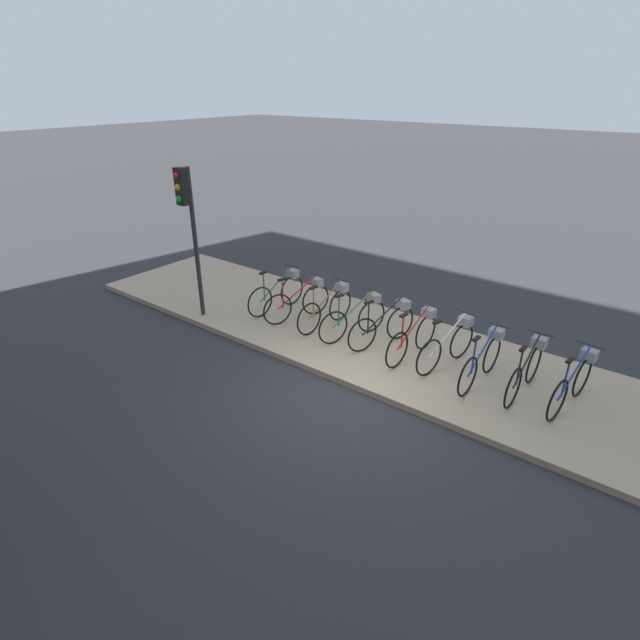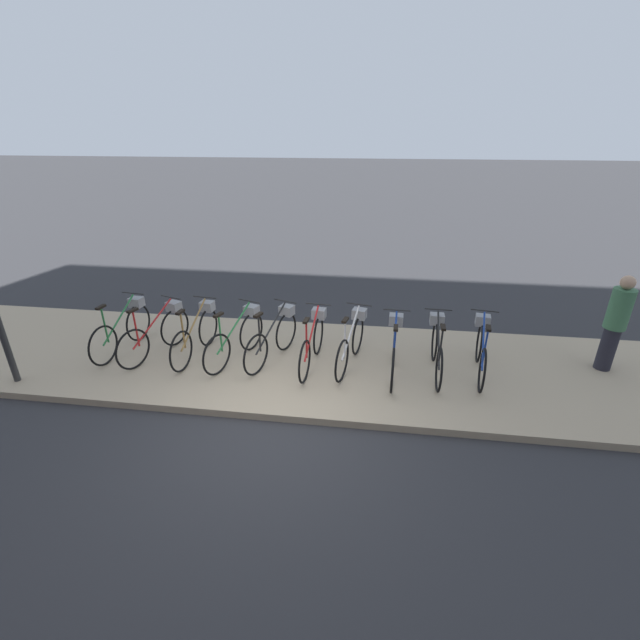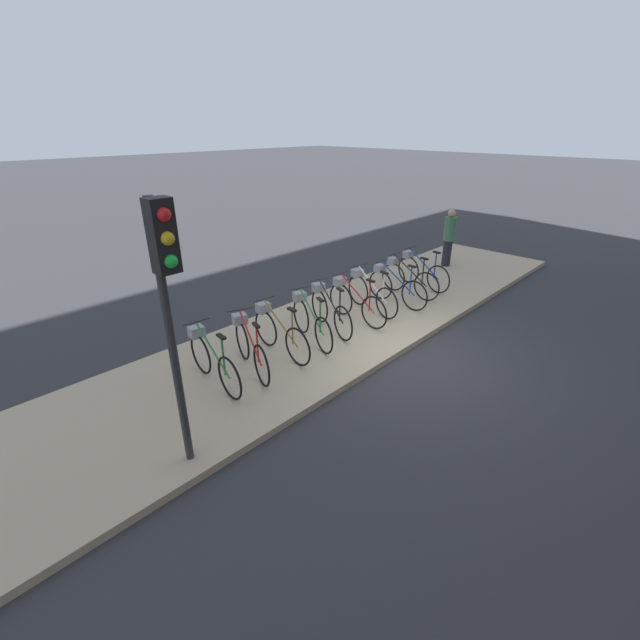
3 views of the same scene
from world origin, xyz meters
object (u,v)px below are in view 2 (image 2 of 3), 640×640
Objects in this scene: parked_bicycle_1 at (158,331)px; parked_bicycle_8 at (437,347)px; parked_bicycle_2 at (197,332)px; parked_bicycle_7 at (394,348)px; parked_bicycle_4 at (274,336)px; parked_bicycle_3 at (238,336)px; parked_bicycle_5 at (313,340)px; pedestrian at (616,322)px; parked_bicycle_9 at (481,348)px; parked_bicycle_0 at (124,327)px; parked_bicycle_6 at (352,340)px.

parked_bicycle_8 is (4.95, 0.04, 0.00)m from parked_bicycle_1.
parked_bicycle_2 and parked_bicycle_7 have the same top height.
parked_bicycle_2 and parked_bicycle_4 have the same top height.
parked_bicycle_2 is 1.00× the size of parked_bicycle_7.
parked_bicycle_2 and parked_bicycle_3 have the same top height.
parked_bicycle_5 is at bearing 0.17° from parked_bicycle_1.
pedestrian reaches higher than parked_bicycle_4.
pedestrian reaches higher than parked_bicycle_3.
parked_bicycle_5 is at bearing -7.28° from parked_bicycle_4.
pedestrian is at bearing 10.83° from parked_bicycle_9.
parked_bicycle_0 is 6.39m from parked_bicycle_9.
parked_bicycle_8 is (2.10, 0.03, 0.00)m from parked_bicycle_5.
parked_bicycle_4 and parked_bicycle_6 have the same top height.
parked_bicycle_3 is 2.74m from parked_bicycle_7.
parked_bicycle_4 and parked_bicycle_7 have the same top height.
parked_bicycle_9 is (2.83, 0.09, 0.00)m from parked_bicycle_5.
parked_bicycle_4 is (1.42, 0.03, 0.00)m from parked_bicycle_2.
parked_bicycle_3 is 3.45m from parked_bicycle_8.
parked_bicycle_3 is 2.02m from parked_bicycle_6.
parked_bicycle_3 is 0.95× the size of parked_bicycle_7.
parked_bicycle_4 is at bearing -179.96° from parked_bicycle_9.
parked_bicycle_2 is 1.00× the size of parked_bicycle_8.
parked_bicycle_1 is at bearing -6.81° from parked_bicycle_0.
pedestrian is (8.56, 0.43, 0.43)m from parked_bicycle_0.
parked_bicycle_6 is 2.17m from parked_bicycle_9.
parked_bicycle_4 is at bearing 172.72° from parked_bicycle_5.
parked_bicycle_0 is 3.56m from parked_bicycle_5.
parked_bicycle_0 is at bearing -179.85° from parked_bicycle_9.
parked_bicycle_4 is 3.54m from parked_bicycle_9.
parked_bicycle_1 is at bearing -179.50° from parked_bicycle_8.
parked_bicycle_3 is (1.49, 0.01, 0.00)m from parked_bicycle_1.
parked_bicycle_1 and parked_bicycle_7 have the same top height.
parked_bicycle_8 is at bearing 0.50° from parked_bicycle_1.
parked_bicycle_6 is 0.98× the size of parked_bicycle_8.
parked_bicycle_9 is at bearing 0.15° from parked_bicycle_0.
parked_bicycle_7 is (4.23, -0.08, 0.00)m from parked_bicycle_1.
parked_bicycle_5 and parked_bicycle_9 have the same top height.
parked_bicycle_5 is at bearing -174.20° from pedestrian.
parked_bicycle_0 is 1.05× the size of parked_bicycle_1.
parked_bicycle_1 and parked_bicycle_8 have the same top height.
parked_bicycle_2 is 3.52m from parked_bicycle_7.
parked_bicycle_5 is at bearing 176.50° from parked_bicycle_7.
parked_bicycle_0 and parked_bicycle_4 have the same top height.
parked_bicycle_5 is at bearing -1.62° from parked_bicycle_2.
parked_bicycle_7 is at bearing -3.50° from parked_bicycle_5.
parked_bicycle_6 is (3.51, 0.10, 0.00)m from parked_bicycle_1.
pedestrian is at bearing 3.76° from parked_bicycle_1.
parked_bicycle_7 is (2.74, -0.09, 0.00)m from parked_bicycle_3.
parked_bicycle_4 is 2.10m from parked_bicycle_7.
parked_bicycle_1 and parked_bicycle_2 have the same top height.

